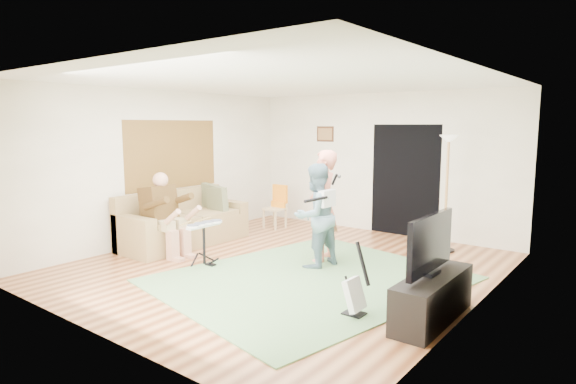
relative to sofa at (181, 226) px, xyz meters
The scene contains 19 objects.
floor 2.32m from the sofa, ahead, with size 6.00×6.00×0.00m, color brown.
walls 2.53m from the sofa, ahead, with size 5.50×6.00×2.70m, color #EDE5CE, non-canonical shape.
ceiling 3.32m from the sofa, ahead, with size 6.00×6.00×0.00m, color white.
window_blinds 1.34m from the sofa, 153.54° to the left, with size 2.05×2.05×0.00m, color brown.
doorway 4.21m from the sofa, 46.54° to the left, with size 2.10×2.10×0.00m, color black.
picture_frame 3.56m from the sofa, 70.73° to the left, with size 0.42×0.03×0.32m, color #3F2314.
area_rug 2.99m from the sofa, ahead, with size 3.17×3.80×0.02m, color #56814F.
sofa is the anchor object (origin of this frame).
drummer 0.81m from the sofa, 56.58° to the right, with size 0.87×0.49×1.34m.
drum_kit 1.46m from the sofa, 26.52° to the right, with size 0.36×0.64×0.66m.
singer 2.72m from the sofa, 13.81° to the left, with size 0.63×0.41×1.72m, color #E77D64.
microphone 3.02m from the sofa, 12.86° to the left, with size 0.06×0.06×0.24m, color black, non-canonical shape.
guitarist 2.73m from the sofa, ahead, with size 0.75×0.58×1.54m, color slate.
guitar_held 2.99m from the sofa, ahead, with size 0.12×0.60×0.26m, color white, non-canonical shape.
guitar_spare 4.20m from the sofa, 13.52° to the right, with size 0.31×0.27×0.85m.
torchiere_lamp 4.65m from the sofa, 31.23° to the left, with size 0.34×0.34×1.93m.
dining_chair 2.10m from the sofa, 76.13° to the left, with size 0.38×0.40×0.88m.
tv_cabinet 4.84m from the sofa, ahead, with size 0.40×1.40×0.50m, color black.
television 4.82m from the sofa, ahead, with size 0.06×1.09×0.61m, color black.
Camera 1 is at (4.29, -5.47, 2.09)m, focal length 30.00 mm.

